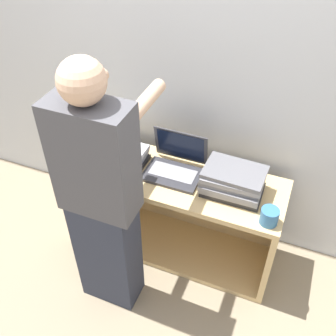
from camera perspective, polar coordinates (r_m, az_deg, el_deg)
The scene contains 8 objects.
ground_plane at distance 2.76m, azimuth -1.34°, elevation -14.44°, with size 12.00×12.00×0.00m, color gray.
wall_back at distance 2.37m, azimuth 3.87°, elevation 14.01°, with size 8.00×0.05×2.40m.
cart at distance 2.68m, azimuth 1.09°, elevation -5.52°, with size 1.40×0.48×0.65m.
laptop_open at distance 2.41m, azimuth 1.05°, elevation 0.44°, with size 0.34×0.28×0.25m.
laptop_stack_left at distance 2.50m, azimuth -7.32°, elevation 1.88°, with size 0.36×0.25×0.11m.
laptop_stack_right at distance 2.29m, azimuth 9.41°, elevation -1.89°, with size 0.36×0.25×0.16m.
person at distance 2.07m, azimuth -9.63°, elevation -4.75°, with size 0.40×0.53×1.60m.
mug at distance 2.18m, azimuth 14.49°, elevation -6.82°, with size 0.10×0.10×0.10m.
Camera 1 is at (0.65, -1.44, 2.26)m, focal length 42.00 mm.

